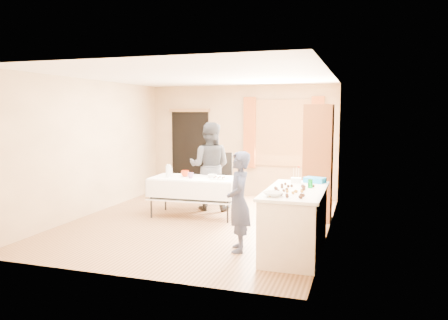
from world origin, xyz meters
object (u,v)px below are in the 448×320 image
(girl, at_px, (239,202))
(woman, at_px, (210,166))
(cabinet, at_px, (318,163))
(party_table, at_px, (195,193))
(counter, at_px, (295,222))
(chair, at_px, (219,189))

(girl, height_order, woman, woman)
(cabinet, relative_size, party_table, 1.26)
(party_table, distance_m, woman, 0.79)
(cabinet, bearing_deg, counter, -92.75)
(party_table, bearing_deg, girl, -54.45)
(party_table, bearing_deg, woman, 80.72)
(chair, distance_m, woman, 0.74)
(chair, distance_m, girl, 3.17)
(counter, xyz_separation_m, girl, (-0.78, -0.14, 0.26))
(counter, xyz_separation_m, party_table, (-2.15, 1.61, -0.01))
(counter, bearing_deg, party_table, 143.12)
(party_table, relative_size, woman, 0.95)
(party_table, distance_m, girl, 2.24)
(cabinet, xyz_separation_m, counter, (-0.10, -2.08, -0.61))
(cabinet, distance_m, party_table, 2.38)
(chair, bearing_deg, counter, -51.97)
(cabinet, bearing_deg, woman, 175.28)
(party_table, bearing_deg, counter, -39.36)
(party_table, xyz_separation_m, girl, (1.37, -1.75, 0.27))
(cabinet, bearing_deg, party_table, -168.28)
(cabinet, bearing_deg, girl, -111.70)
(cabinet, xyz_separation_m, woman, (-2.17, 0.18, -0.17))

